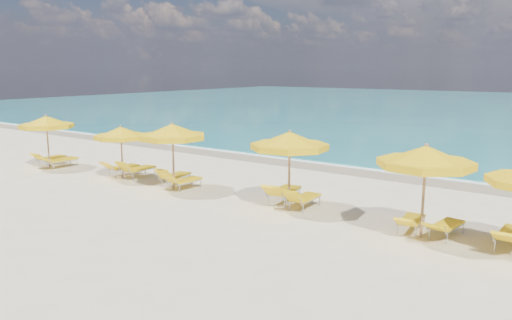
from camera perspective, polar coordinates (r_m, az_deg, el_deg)
The scene contains 21 objects.
ground_plane at distance 17.74m, azimuth -2.86°, elevation -4.53°, with size 120.00×120.00×0.00m, color beige.
ocean at distance 62.43m, azimuth 26.09°, elevation 5.23°, with size 120.00×80.00×0.30m, color #157176.
wet_sand_band at distance 23.80m, azimuth 8.38°, elevation -0.74°, with size 120.00×2.60×0.01m, color tan.
foam_line at distance 24.50m, azimuth 9.25°, elevation -0.44°, with size 120.00×1.20×0.03m, color white.
whitecap_near at distance 34.96m, azimuth 7.01°, elevation 2.88°, with size 14.00×0.36×0.05m, color white.
umbrella_1 at distance 25.04m, azimuth -22.84°, elevation 3.97°, with size 3.04×3.04×2.47m.
umbrella_2 at distance 21.47m, azimuth -15.19°, elevation 2.96°, with size 2.60×2.60×2.25m.
umbrella_3 at distance 19.06m, azimuth -9.53°, elevation 3.14°, with size 3.39×3.39×2.58m.
umbrella_4 at distance 16.31m, azimuth 3.86°, elevation 2.13°, with size 3.17×3.17×2.62m.
umbrella_5 at distance 14.07m, azimuth 18.83°, elevation 0.27°, with size 3.14×3.14×2.62m.
lounger_1_left at distance 25.82m, azimuth -22.33°, elevation -0.07°, with size 0.84×1.77×0.74m.
lounger_1_right at distance 25.00m, azimuth -21.34°, elevation -0.32°, with size 0.67×1.86×0.69m.
lounger_2_left at distance 22.43m, azimuth -14.96°, elevation -1.13°, with size 0.65×1.74×0.74m.
lounger_2_right at distance 21.73m, azimuth -13.27°, elevation -1.38°, with size 0.70×1.81×0.87m.
lounger_3_left at distance 20.10m, azimuth -9.20°, elevation -2.21°, with size 0.89×1.79×0.84m.
lounger_3_right at distance 19.35m, azimuth -8.09°, elevation -2.72°, with size 0.66×1.69×0.77m.
lounger_4_left at distance 17.30m, azimuth 3.20°, elevation -4.09°, with size 0.96×2.07×0.87m.
lounger_4_right at distance 16.64m, azimuth 5.52°, elevation -4.82°, with size 0.65×1.72×0.83m.
lounger_5_left at distance 14.95m, azimuth 17.28°, elevation -7.09°, with size 0.73×1.73×0.67m.
lounger_5_right at distance 14.81m, azimuth 20.88°, elevation -7.49°, with size 0.76×1.76×0.63m.
lounger_6_left at distance 14.59m, azimuth 27.16°, elevation -8.14°, with size 0.66×1.91×0.75m.
Camera 1 is at (10.78, -13.32, 4.60)m, focal length 35.00 mm.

